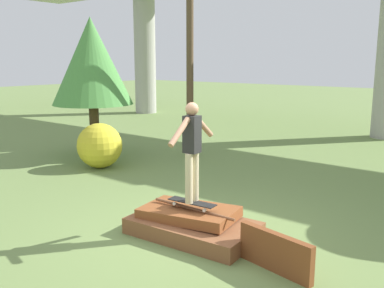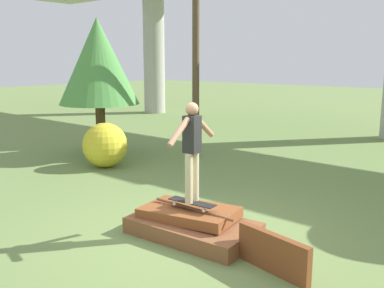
% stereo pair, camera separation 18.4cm
% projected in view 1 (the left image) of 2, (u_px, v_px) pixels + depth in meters
% --- Properties ---
extents(ground_plane, '(80.00, 80.00, 0.00)m').
position_uv_depth(ground_plane, '(193.00, 235.00, 6.80)').
color(ground_plane, olive).
extents(scrap_pile, '(2.06, 1.28, 0.47)m').
position_uv_depth(scrap_pile, '(192.00, 224.00, 6.79)').
color(scrap_pile, brown).
rests_on(scrap_pile, ground_plane).
extents(scrap_plank_loose, '(1.14, 0.32, 0.53)m').
position_uv_depth(scrap_plank_loose, '(275.00, 252.00, 5.61)').
color(scrap_plank_loose, brown).
rests_on(scrap_plank_loose, ground_plane).
extents(skateboard, '(0.82, 0.27, 0.09)m').
position_uv_depth(skateboard, '(192.00, 203.00, 6.71)').
color(skateboard, black).
rests_on(skateboard, scrap_pile).
extents(skater, '(0.24, 1.16, 1.56)m').
position_uv_depth(skater, '(192.00, 146.00, 6.54)').
color(skater, '#C6B78E').
rests_on(skater, skateboard).
extents(tree_behind_left, '(2.27, 2.27, 3.93)m').
position_uv_depth(tree_behind_left, '(92.00, 62.00, 11.99)').
color(tree_behind_left, '#4C3823').
rests_on(tree_behind_left, ground_plane).
extents(bush_yellow_flowering, '(1.16, 1.16, 1.16)m').
position_uv_depth(bush_yellow_flowering, '(100.00, 146.00, 11.01)').
color(bush_yellow_flowering, gold).
rests_on(bush_yellow_flowering, ground_plane).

